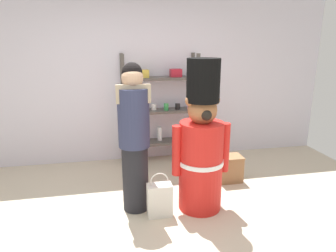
% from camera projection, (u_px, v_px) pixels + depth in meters
% --- Properties ---
extents(ground_plane, '(6.40, 6.40, 0.00)m').
position_uv_depth(ground_plane, '(158.00, 233.00, 3.15)').
color(ground_plane, beige).
extents(back_wall, '(6.40, 0.12, 2.60)m').
position_uv_depth(back_wall, '(135.00, 80.00, 4.88)').
color(back_wall, silver).
rests_on(back_wall, ground_plane).
extents(merchandise_shelf, '(1.19, 0.35, 1.72)m').
position_uv_depth(merchandise_shelf, '(160.00, 109.00, 4.86)').
color(merchandise_shelf, '#4C4742').
rests_on(merchandise_shelf, ground_plane).
extents(teddy_bear_guard, '(0.67, 0.51, 1.73)m').
position_uv_depth(teddy_bear_guard, '(201.00, 147.00, 3.45)').
color(teddy_bear_guard, red).
rests_on(teddy_bear_guard, ground_plane).
extents(person_shopper, '(0.36, 0.35, 1.69)m').
position_uv_depth(person_shopper, '(134.00, 136.00, 3.39)').
color(person_shopper, black).
rests_on(person_shopper, ground_plane).
extents(shopping_bag, '(0.27, 0.16, 0.52)m').
position_uv_depth(shopping_bag, '(160.00, 200.00, 3.42)').
color(shopping_bag, silver).
rests_on(shopping_bag, ground_plane).
extents(display_crate, '(0.35, 0.27, 0.37)m').
position_uv_depth(display_crate, '(229.00, 168.00, 4.28)').
color(display_crate, olive).
rests_on(display_crate, ground_plane).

